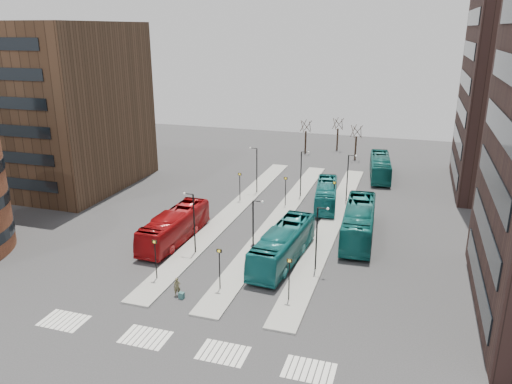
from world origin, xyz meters
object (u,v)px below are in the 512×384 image
(traveller, at_px, (177,287))
(commuter_b, at_px, (260,263))
(red_bus, at_px, (175,226))
(teal_bus_d, at_px, (380,167))
(commuter_a, at_px, (157,237))
(teal_bus_c, at_px, (359,222))
(commuter_c, at_px, (253,252))
(suitcase, at_px, (182,296))
(teal_bus_a, at_px, (283,245))
(teal_bus_b, at_px, (326,195))

(traveller, relative_size, commuter_b, 0.93)
(commuter_b, bearing_deg, red_bus, 56.13)
(teal_bus_d, xyz_separation_m, commuter_b, (-7.92, -34.45, -0.76))
(commuter_b, bearing_deg, traveller, 126.10)
(commuter_a, bearing_deg, traveller, 147.68)
(teal_bus_c, relative_size, commuter_c, 8.01)
(suitcase, bearing_deg, commuter_a, 135.25)
(traveller, height_order, commuter_c, traveller)
(teal_bus_a, relative_size, commuter_a, 7.18)
(teal_bus_c, xyz_separation_m, commuter_a, (-19.38, -8.20, -0.94))
(teal_bus_d, bearing_deg, suitcase, -113.55)
(teal_bus_d, relative_size, commuter_b, 6.74)
(red_bus, xyz_separation_m, traveller, (5.27, -10.15, -0.82))
(teal_bus_b, relative_size, teal_bus_c, 0.82)
(commuter_b, bearing_deg, suitcase, 130.45)
(suitcase, xyz_separation_m, teal_bus_a, (6.15, 9.24, 1.41))
(red_bus, relative_size, teal_bus_a, 0.96)
(teal_bus_b, xyz_separation_m, traveller, (-7.79, -25.77, -0.65))
(teal_bus_b, relative_size, commuter_a, 6.19)
(suitcase, height_order, teal_bus_a, teal_bus_a)
(teal_bus_d, bearing_deg, teal_bus_a, -107.99)
(suitcase, bearing_deg, teal_bus_d, 79.78)
(red_bus, xyz_separation_m, commuter_b, (10.57, -4.02, -0.75))
(red_bus, height_order, teal_bus_a, teal_bus_a)
(commuter_b, bearing_deg, commuter_c, 18.35)
(suitcase, xyz_separation_m, commuter_b, (4.77, 6.45, 0.59))
(teal_bus_c, relative_size, commuter_b, 7.41)
(suitcase, height_order, teal_bus_c, teal_bus_c)
(commuter_c, bearing_deg, teal_bus_c, 170.21)
(teal_bus_b, bearing_deg, commuter_c, -110.52)
(red_bus, bearing_deg, teal_bus_d, 60.18)
(red_bus, height_order, teal_bus_b, red_bus)
(teal_bus_a, distance_m, commuter_b, 3.22)
(suitcase, relative_size, red_bus, 0.05)
(teal_bus_a, xyz_separation_m, commuter_c, (-2.77, -0.51, -0.89))
(red_bus, height_order, teal_bus_d, teal_bus_d)
(teal_bus_c, bearing_deg, teal_bus_a, -131.00)
(red_bus, bearing_deg, teal_bus_a, -4.44)
(teal_bus_b, bearing_deg, traveller, -114.73)
(teal_bus_b, bearing_deg, teal_bus_d, 61.98)
(teal_bus_d, height_order, commuter_b, teal_bus_d)
(red_bus, height_order, commuter_a, red_bus)
(commuter_a, bearing_deg, commuter_b, -171.47)
(suitcase, xyz_separation_m, commuter_c, (3.38, 8.73, 0.53))
(teal_bus_a, distance_m, teal_bus_b, 16.89)
(teal_bus_c, xyz_separation_m, traveller, (-12.83, -16.86, -0.98))
(suitcase, xyz_separation_m, teal_bus_b, (7.27, 26.09, 1.18))
(commuter_a, bearing_deg, commuter_c, -160.78)
(traveller, bearing_deg, teal_bus_d, 38.91)
(teal_bus_d, relative_size, traveller, 7.25)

